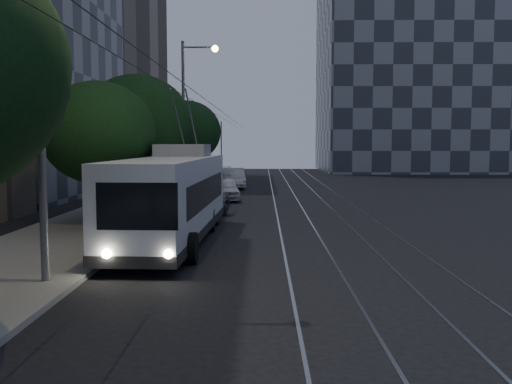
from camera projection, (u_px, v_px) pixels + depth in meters
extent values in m
plane|color=black|center=(277.00, 262.00, 17.06)|extent=(120.00, 120.00, 0.00)
cube|color=gray|center=(154.00, 196.00, 37.06)|extent=(5.00, 90.00, 0.15)
cube|color=gray|center=(274.00, 197.00, 36.98)|extent=(0.08, 90.00, 0.02)
cube|color=gray|center=(296.00, 197.00, 36.96)|extent=(0.08, 90.00, 0.02)
cube|color=gray|center=(320.00, 197.00, 36.94)|extent=(0.08, 90.00, 0.02)
cube|color=gray|center=(342.00, 197.00, 36.92)|extent=(0.08, 90.00, 0.02)
cylinder|color=black|center=(209.00, 111.00, 36.54)|extent=(0.02, 90.00, 0.02)
cylinder|color=black|center=(220.00, 111.00, 36.53)|extent=(0.02, 90.00, 0.02)
cylinder|color=slate|center=(159.00, 154.00, 26.82)|extent=(0.14, 0.14, 6.00)
cylinder|color=slate|center=(203.00, 149.00, 46.74)|extent=(0.14, 0.14, 6.00)
cylinder|color=slate|center=(221.00, 147.00, 66.67)|extent=(0.14, 0.14, 6.00)
cube|color=gray|center=(80.00, 9.00, 57.65)|extent=(14.00, 22.00, 34.00)
cube|color=#32363F|center=(411.00, 74.00, 70.58)|extent=(22.00, 18.00, 24.00)
cube|color=silver|center=(172.00, 196.00, 20.23)|extent=(2.81, 11.40, 2.69)
cube|color=black|center=(173.00, 229.00, 20.34)|extent=(2.86, 11.44, 0.33)
cube|color=black|center=(174.00, 191.00, 20.69)|extent=(2.79, 9.05, 0.99)
cube|color=black|center=(137.00, 206.00, 14.60)|extent=(2.11, 0.16, 1.23)
cube|color=black|center=(192.00, 180.00, 25.82)|extent=(1.91, 0.15, 0.94)
cube|color=#25E04F|center=(136.00, 173.00, 14.53)|extent=(1.51, 0.11, 0.30)
cube|color=gray|center=(183.00, 150.00, 22.91)|extent=(2.08, 2.15, 0.47)
sphere|color=white|center=(106.00, 254.00, 14.67)|extent=(0.25, 0.25, 0.25)
sphere|color=white|center=(169.00, 254.00, 14.65)|extent=(0.25, 0.25, 0.25)
cylinder|color=slate|center=(179.00, 123.00, 23.81)|extent=(0.06, 4.28, 2.54)
cylinder|color=slate|center=(193.00, 123.00, 23.80)|extent=(0.06, 4.28, 2.54)
cylinder|color=black|center=(114.00, 248.00, 16.74)|extent=(0.28, 0.94, 0.94)
cylinder|color=black|center=(192.00, 248.00, 16.71)|extent=(0.28, 0.94, 0.94)
cylinder|color=black|center=(154.00, 220.00, 22.83)|extent=(0.28, 0.94, 0.94)
cylinder|color=black|center=(211.00, 220.00, 22.80)|extent=(0.28, 0.94, 0.94)
cylinder|color=black|center=(162.00, 214.00, 24.64)|extent=(0.28, 0.94, 0.94)
cylinder|color=black|center=(215.00, 214.00, 24.61)|extent=(0.28, 0.94, 0.94)
imported|color=gray|center=(186.00, 203.00, 26.38)|extent=(4.06, 6.01, 1.53)
imported|color=silver|center=(226.00, 189.00, 35.09)|extent=(2.11, 4.23, 1.39)
imported|color=#ADADB1|center=(210.00, 183.00, 40.96)|extent=(3.13, 4.67, 1.26)
imported|color=silver|center=(233.00, 178.00, 44.27)|extent=(2.20, 4.92, 1.57)
imported|color=#B0B0B4|center=(216.00, 176.00, 47.26)|extent=(1.98, 4.67, 1.58)
cylinder|color=black|center=(100.00, 203.00, 23.02)|extent=(0.44, 0.44, 2.25)
ellipsoid|color=black|center=(98.00, 133.00, 22.77)|extent=(4.56, 4.56, 4.11)
cylinder|color=black|center=(138.00, 190.00, 27.75)|extent=(0.44, 0.44, 2.46)
ellipsoid|color=black|center=(137.00, 124.00, 27.47)|extent=(5.30, 5.30, 4.77)
cylinder|color=black|center=(159.00, 178.00, 34.57)|extent=(0.44, 0.44, 2.81)
ellipsoid|color=black|center=(158.00, 128.00, 34.31)|extent=(4.31, 4.31, 3.88)
cylinder|color=black|center=(187.00, 172.00, 45.45)|extent=(0.44, 0.44, 2.35)
ellipsoid|color=black|center=(186.00, 132.00, 45.17)|extent=(5.50, 5.50, 4.95)
cylinder|color=black|center=(193.00, 167.00, 53.88)|extent=(0.44, 0.44, 2.54)
ellipsoid|color=black|center=(193.00, 136.00, 53.63)|extent=(4.33, 4.33, 3.89)
cylinder|color=slate|center=(39.00, 58.00, 13.66)|extent=(0.20, 0.20, 11.16)
cylinder|color=slate|center=(183.00, 119.00, 38.57)|extent=(0.20, 0.20, 10.34)
cylinder|color=slate|center=(200.00, 47.00, 38.14)|extent=(2.27, 0.12, 0.12)
sphere|color=#F3D385|center=(215.00, 49.00, 38.13)|extent=(0.44, 0.44, 0.44)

